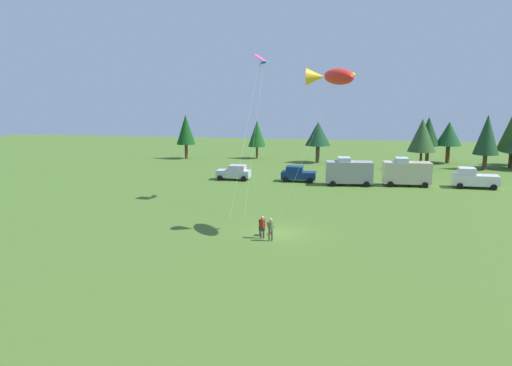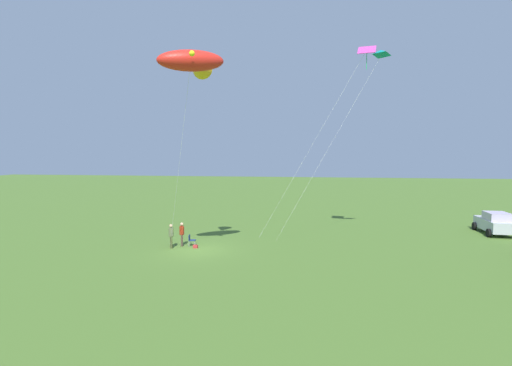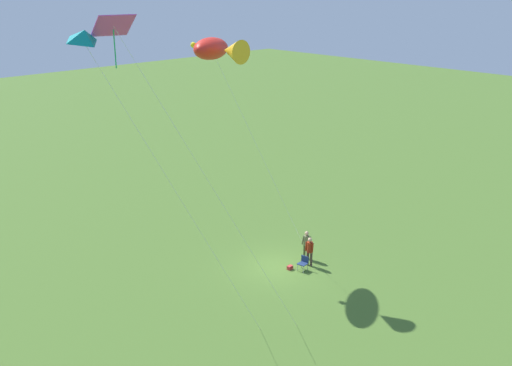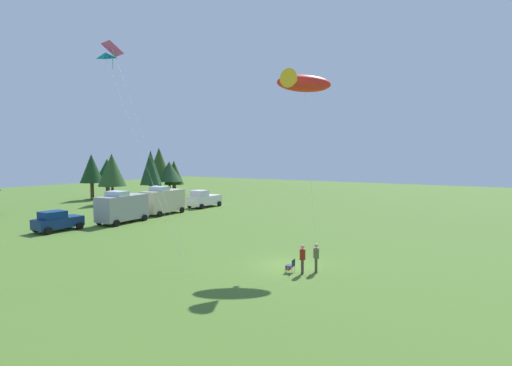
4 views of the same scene
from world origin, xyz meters
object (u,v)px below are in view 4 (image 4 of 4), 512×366
object	(u,v)px
folding_chair	(291,265)
kite_diamond_rainbow	(114,54)
person_spectator	(302,257)
van_motorhome_grey	(122,207)
kite_delta_teal	(106,56)
backpack_on_grass	(288,267)
van_camper_beige	(163,200)
person_kite_flyer	(316,255)
truck_white_pickup	(204,199)
car_navy_hatch	(57,221)
kite_large_fish	(301,82)

from	to	relation	value
folding_chair	kite_diamond_rainbow	world-z (taller)	kite_diamond_rainbow
person_spectator	van_motorhome_grey	size ratio (longest dim) A/B	0.31
folding_chair	kite_delta_teal	xyz separation A→B (m)	(-2.20, 13.46, 13.39)
backpack_on_grass	kite_diamond_rainbow	bearing A→B (deg)	104.05
backpack_on_grass	van_camper_beige	xyz separation A→B (m)	(12.70, 23.10, 1.53)
person_kite_flyer	van_motorhome_grey	world-z (taller)	van_motorhome_grey
folding_chair	person_spectator	xyz separation A→B (m)	(0.13, -0.65, 0.53)
van_motorhome_grey	person_spectator	bearing A→B (deg)	69.59
folding_chair	truck_white_pickup	size ratio (longest dim) A/B	0.16
person_kite_flyer	kite_diamond_rainbow	size ratio (longest dim) A/B	0.12
van_camper_beige	truck_white_pickup	xyz separation A→B (m)	(7.52, -0.00, -0.54)
person_kite_flyer	person_spectator	xyz separation A→B (m)	(-0.73, 0.55, 0.00)
car_navy_hatch	kite_diamond_rainbow	world-z (taller)	kite_diamond_rainbow
folding_chair	person_spectator	bearing A→B (deg)	-175.17
backpack_on_grass	van_camper_beige	bearing A→B (deg)	61.20
person_spectator	kite_delta_teal	distance (m)	19.23
car_navy_hatch	van_camper_beige	xyz separation A→B (m)	(12.90, -0.59, 0.69)
van_motorhome_grey	person_kite_flyer	bearing A→B (deg)	71.56
folding_chair	car_navy_hatch	size ratio (longest dim) A/B	0.19
car_navy_hatch	kite_diamond_rainbow	bearing A→B (deg)	78.05
van_motorhome_grey	kite_delta_teal	xyz separation A→B (m)	(-8.80, -9.33, 12.23)
kite_delta_teal	kite_diamond_rainbow	size ratio (longest dim) A/B	0.98
car_navy_hatch	kite_diamond_rainbow	xyz separation A→B (m)	(-2.77, -11.84, 12.91)
person_kite_flyer	van_camper_beige	bearing A→B (deg)	-54.98
truck_white_pickup	kite_delta_teal	size ratio (longest dim) A/B	0.36
backpack_on_grass	van_motorhome_grey	xyz separation A→B (m)	(6.02, 22.30, 1.53)
person_kite_flyer	van_motorhome_grey	size ratio (longest dim) A/B	0.31
van_motorhome_grey	kite_delta_teal	world-z (taller)	kite_delta_teal
person_kite_flyer	truck_white_pickup	xyz separation A→B (m)	(19.94, 24.80, 0.08)
car_navy_hatch	kite_large_fish	size ratio (longest dim) A/B	0.33
truck_white_pickup	kite_delta_teal	xyz separation A→B (m)	(-22.99, -10.13, 12.77)
person_kite_flyer	truck_white_pickup	bearing A→B (deg)	-67.18
car_navy_hatch	kite_delta_teal	bearing A→B (deg)	77.69
backpack_on_grass	kite_delta_teal	distance (m)	19.11
van_camper_beige	kite_large_fish	xyz separation A→B (m)	(-8.24, -21.75, 10.42)
van_motorhome_grey	kite_delta_teal	distance (m)	17.72
kite_delta_teal	car_navy_hatch	bearing A→B (deg)	76.48
person_spectator	folding_chair	bearing A→B (deg)	-6.08
van_camper_beige	kite_large_fish	bearing A→B (deg)	66.56
truck_white_pickup	kite_delta_teal	distance (m)	28.19
kite_large_fish	kite_diamond_rainbow	world-z (taller)	kite_diamond_rainbow
van_camper_beige	backpack_on_grass	bearing A→B (deg)	58.51
kite_diamond_rainbow	kite_large_fish	bearing A→B (deg)	-54.74
person_kite_flyer	kite_large_fish	world-z (taller)	kite_large_fish
backpack_on_grass	van_camper_beige	world-z (taller)	van_camper_beige
van_camper_beige	truck_white_pickup	distance (m)	7.54
car_navy_hatch	person_kite_flyer	bearing A→B (deg)	92.29
folding_chair	van_camper_beige	bearing A→B (deg)	-35.68
person_kite_flyer	kite_large_fish	size ratio (longest dim) A/B	0.14
person_spectator	car_navy_hatch	world-z (taller)	car_navy_hatch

